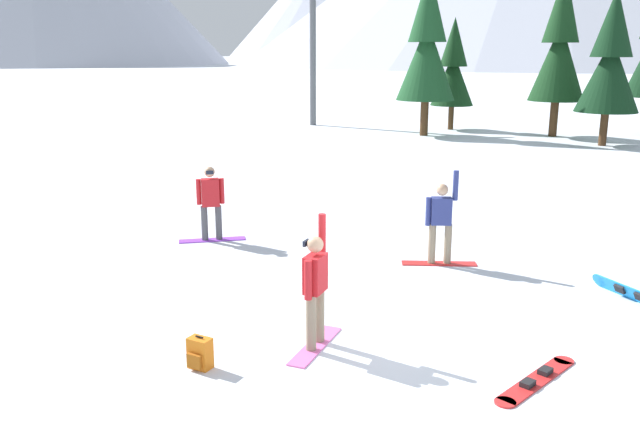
{
  "coord_description": "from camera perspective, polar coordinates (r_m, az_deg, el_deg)",
  "views": [
    {
      "loc": [
        -0.84,
        -8.97,
        4.29
      ],
      "look_at": [
        -1.33,
        4.27,
        1.0
      ],
      "focal_mm": 37.25,
      "sensor_mm": 36.0,
      "label": 1
    }
  ],
  "objects": [
    {
      "name": "ground_plane",
      "position": [
        9.97,
        6.88,
        -11.62
      ],
      "size": [
        800.0,
        800.0,
        0.0
      ],
      "primitive_type": "plane",
      "color": "silver"
    },
    {
      "name": "snowboarder_foreground",
      "position": [
        9.67,
        -0.41,
        -6.37
      ],
      "size": [
        0.77,
        1.46,
        1.97
      ],
      "color": "pink",
      "rests_on": "ground_plane"
    },
    {
      "name": "snowboarder_midground",
      "position": [
        13.61,
        10.35,
        -0.63
      ],
      "size": [
        1.52,
        0.31,
        1.95
      ],
      "color": "red",
      "rests_on": "ground_plane"
    },
    {
      "name": "snowboarder_background",
      "position": [
        15.28,
        -9.37,
        0.99
      ],
      "size": [
        1.54,
        0.63,
        1.73
      ],
      "color": "#993FD8",
      "rests_on": "ground_plane"
    },
    {
      "name": "loose_snowboard_far_spare",
      "position": [
        12.87,
        25.18,
        -6.23
      ],
      "size": [
        0.91,
        1.65,
        0.27
      ],
      "color": "#1E8CD8",
      "rests_on": "ground_plane"
    },
    {
      "name": "loose_snowboard_near_right",
      "position": [
        9.52,
        18.1,
        -13.41
      ],
      "size": [
        1.48,
        1.57,
        0.09
      ],
      "color": "red",
      "rests_on": "ground_plane"
    },
    {
      "name": "backpack_orange",
      "position": [
        9.47,
        -10.31,
        -11.76
      ],
      "size": [
        0.38,
        0.35,
        0.47
      ],
      "color": "orange",
      "rests_on": "ground_plane"
    },
    {
      "name": "pine_tree_tall",
      "position": [
        35.49,
        19.9,
        13.32
      ],
      "size": [
        2.72,
        2.72,
        8.08
      ],
      "color": "#472D19",
      "rests_on": "ground_plane"
    },
    {
      "name": "pine_tree_short",
      "position": [
        32.84,
        23.69,
        11.92
      ],
      "size": [
        2.76,
        2.76,
        6.93
      ],
      "color": "#472D19",
      "rests_on": "ground_plane"
    },
    {
      "name": "pine_tree_broad",
      "position": [
        37.17,
        11.37,
        12.07
      ],
      "size": [
        2.3,
        2.3,
        5.95
      ],
      "color": "#472D19",
      "rests_on": "ground_plane"
    },
    {
      "name": "pine_tree_twin",
      "position": [
        34.26,
        9.18,
        14.01
      ],
      "size": [
        2.93,
        2.93,
        8.13
      ],
      "color": "#472D19",
      "rests_on": "ground_plane"
    },
    {
      "name": "ski_lift_tower",
      "position": [
        38.66,
        -0.62,
        14.86
      ],
      "size": [
        2.88,
        0.36,
        8.58
      ],
      "color": "#595B60",
      "rests_on": "ground_plane"
    }
  ]
}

